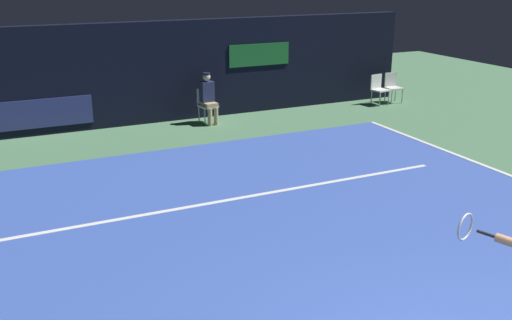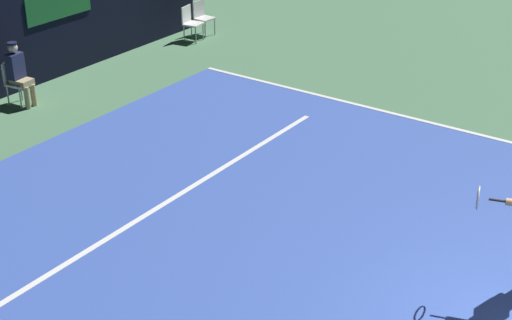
# 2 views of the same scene
# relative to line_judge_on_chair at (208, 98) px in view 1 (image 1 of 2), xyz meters

# --- Properties ---
(ground_plane) EXTENTS (30.83, 30.83, 0.00)m
(ground_plane) POSITION_rel_line_judge_on_chair_xyz_m (-1.28, -6.92, -0.69)
(ground_plane) COLOR #4C7A56
(court_surface) EXTENTS (10.48, 10.31, 0.01)m
(court_surface) POSITION_rel_line_judge_on_chair_xyz_m (-1.28, -6.92, -0.68)
(court_surface) COLOR #3856B2
(court_surface) RESTS_ON ground
(line_service) EXTENTS (8.18, 0.10, 0.01)m
(line_service) POSITION_rel_line_judge_on_chair_xyz_m (-1.28, -5.12, -0.67)
(line_service) COLOR white
(line_service) RESTS_ON court_surface
(back_wall) EXTENTS (15.21, 0.33, 2.60)m
(back_wall) POSITION_rel_line_judge_on_chair_xyz_m (-1.28, 0.78, 0.61)
(back_wall) COLOR black
(back_wall) RESTS_ON ground
(line_judge_on_chair) EXTENTS (0.48, 0.56, 1.32)m
(line_judge_on_chair) POSITION_rel_line_judge_on_chair_xyz_m (0.00, 0.00, 0.00)
(line_judge_on_chair) COLOR white
(line_judge_on_chair) RESTS_ON ground
(courtside_chair_near) EXTENTS (0.50, 0.48, 0.88)m
(courtside_chair_near) POSITION_rel_line_judge_on_chair_xyz_m (5.35, -0.08, -0.18)
(courtside_chair_near) COLOR white
(courtside_chair_near) RESTS_ON ground
(courtside_chair_far) EXTENTS (0.46, 0.43, 0.88)m
(courtside_chair_far) POSITION_rel_line_judge_on_chair_xyz_m (5.91, -0.01, -0.18)
(courtside_chair_far) COLOR white
(courtside_chair_far) RESTS_ON ground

